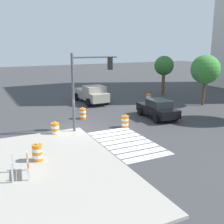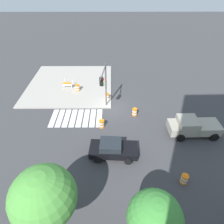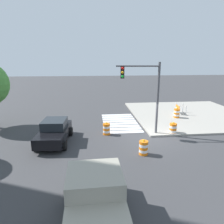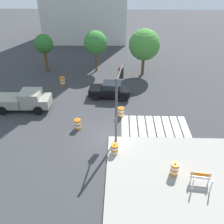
% 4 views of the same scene
% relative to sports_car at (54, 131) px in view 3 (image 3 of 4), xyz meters
% --- Properties ---
extents(ground_plane, '(120.00, 120.00, 0.00)m').
position_rel_sports_car_xyz_m(ground_plane, '(0.15, -7.15, -0.81)').
color(ground_plane, '#38383A').
extents(sidewalk_corner, '(12.00, 12.00, 0.15)m').
position_rel_sports_car_xyz_m(sidewalk_corner, '(6.15, -13.15, -0.74)').
color(sidewalk_corner, '#9E998E').
rests_on(sidewalk_corner, ground).
extents(crosswalk_stripes, '(5.85, 3.20, 0.02)m').
position_rel_sports_car_xyz_m(crosswalk_stripes, '(4.15, -5.35, -0.80)').
color(crosswalk_stripes, silver).
rests_on(crosswalk_stripes, ground).
extents(sports_car, '(4.39, 2.32, 1.63)m').
position_rel_sports_car_xyz_m(sports_car, '(0.00, 0.00, 0.00)').
color(sports_car, black).
rests_on(sports_car, ground).
extents(pickup_truck, '(5.20, 2.45, 1.92)m').
position_rel_sports_car_xyz_m(pickup_truck, '(-8.09, -2.79, 0.16)').
color(pickup_truck, gray).
rests_on(pickup_truck, ground).
extents(traffic_barrel_near_corner, '(0.56, 0.56, 1.02)m').
position_rel_sports_car_xyz_m(traffic_barrel_near_corner, '(0.67, -9.13, -0.36)').
color(traffic_barrel_near_corner, orange).
rests_on(traffic_barrel_near_corner, ground).
extents(traffic_barrel_crosswalk_end, '(0.56, 0.56, 1.02)m').
position_rel_sports_car_xyz_m(traffic_barrel_crosswalk_end, '(1.16, -3.84, -0.36)').
color(traffic_barrel_crosswalk_end, orange).
rests_on(traffic_barrel_crosswalk_end, ground).
extents(traffic_barrel_median_far, '(0.56, 0.56, 1.02)m').
position_rel_sports_car_xyz_m(traffic_barrel_median_far, '(-2.59, -5.89, -0.36)').
color(traffic_barrel_median_far, orange).
rests_on(traffic_barrel_median_far, ground).
extents(traffic_barrel_on_sidewalk, '(0.56, 0.56, 1.02)m').
position_rel_sports_car_xyz_m(traffic_barrel_on_sidewalk, '(4.77, -11.16, -0.21)').
color(traffic_barrel_on_sidewalk, orange).
rests_on(traffic_barrel_on_sidewalk, sidewalk_corner).
extents(construction_barricade, '(1.32, 0.92, 1.00)m').
position_rel_sports_car_xyz_m(construction_barricade, '(6.26, -12.05, -0.09)').
color(construction_barricade, silver).
rests_on(construction_barricade, sidewalk_corner).
extents(traffic_light_pole, '(0.62, 3.27, 5.50)m').
position_rel_sports_car_xyz_m(traffic_light_pole, '(0.88, -6.62, 3.10)').
color(traffic_light_pole, '#4C4C51').
rests_on(traffic_light_pole, sidewalk_corner).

